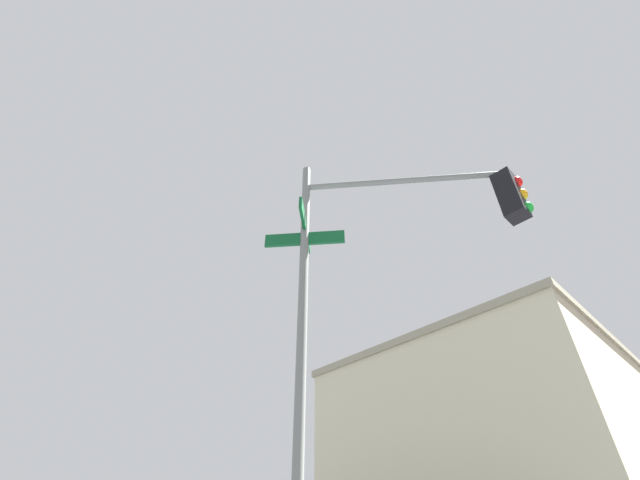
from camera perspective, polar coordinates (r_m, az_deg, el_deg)
The scene contains 1 object.
traffic_signal_near at distance 5.51m, azimuth 11.03°, elevation -2.57°, with size 2.85×2.45×6.36m.
Camera 1 is at (-4.05, -9.53, 1.33)m, focal length 23.60 mm.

